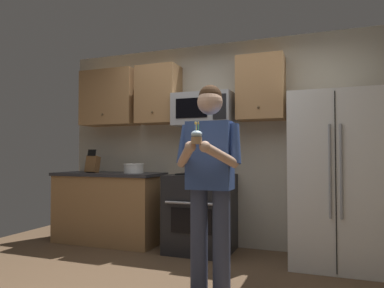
{
  "coord_description": "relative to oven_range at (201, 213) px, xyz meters",
  "views": [
    {
      "loc": [
        1.25,
        -2.69,
        1.15
      ],
      "look_at": [
        0.17,
        0.22,
        1.25
      ],
      "focal_mm": 33.24,
      "sensor_mm": 36.0,
      "label": 1
    }
  ],
  "objects": [
    {
      "name": "knife_block",
      "position": [
        -1.53,
        -0.03,
        0.58
      ],
      "size": [
        0.16,
        0.15,
        0.32
      ],
      "color": "brown",
      "rests_on": "counter_left"
    },
    {
      "name": "microwave",
      "position": [
        0.0,
        0.12,
        1.26
      ],
      "size": [
        0.74,
        0.41,
        0.4
      ],
      "color": "#9EA0A5"
    },
    {
      "name": "refrigerator",
      "position": [
        1.5,
        -0.04,
        0.44
      ],
      "size": [
        0.9,
        0.75,
        1.8
      ],
      "color": "white",
      "rests_on": "ground"
    },
    {
      "name": "counter_left",
      "position": [
        -1.3,
        0.02,
        0.0
      ],
      "size": [
        1.44,
        0.66,
        0.92
      ],
      "color": "#9E7247",
      "rests_on": "ground"
    },
    {
      "name": "bowl_large_white",
      "position": [
        -0.93,
        0.02,
        0.52
      ],
      "size": [
        0.26,
        0.26,
        0.12
      ],
      "color": "white",
      "rests_on": "counter_left"
    },
    {
      "name": "oven_range",
      "position": [
        0.0,
        0.0,
        0.0
      ],
      "size": [
        0.76,
        0.7,
        0.93
      ],
      "color": "black",
      "rests_on": "ground"
    },
    {
      "name": "wall_back",
      "position": [
        0.15,
        0.39,
        0.84
      ],
      "size": [
        4.4,
        0.1,
        2.6
      ],
      "primitive_type": "cube",
      "color": "#B7AD99",
      "rests_on": "ground"
    },
    {
      "name": "cupcake",
      "position": [
        0.48,
        -1.48,
        0.83
      ],
      "size": [
        0.09,
        0.09,
        0.17
      ],
      "color": "#A87F56"
    },
    {
      "name": "cabinet_row_upper",
      "position": [
        -0.57,
        0.17,
        1.49
      ],
      "size": [
        2.78,
        0.36,
        0.76
      ],
      "color": "#9E7247"
    },
    {
      "name": "person",
      "position": [
        0.48,
        -1.15,
        0.53
      ],
      "size": [
        0.6,
        0.48,
        1.76
      ],
      "color": "#383F59",
      "rests_on": "ground"
    }
  ]
}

